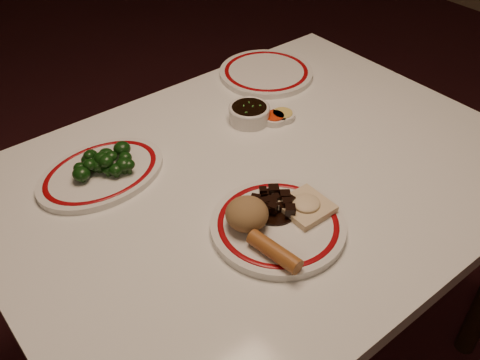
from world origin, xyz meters
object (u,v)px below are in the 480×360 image
Objects in this scene: main_plate at (278,226)px; soy_bowl at (249,114)px; rice_mound at (247,214)px; broccoli_pile at (103,162)px; spring_roll at (274,251)px; broccoli_plate at (101,173)px; fried_wonton at (306,206)px; dining_table at (263,201)px; stirfry_heap at (275,204)px.

soy_bowl reaches higher than main_plate.
rice_mound is 0.57× the size of broccoli_pile.
main_plate is 3.07× the size of spring_roll.
main_plate is 0.42m from broccoli_plate.
rice_mound is 0.13m from fried_wonton.
broccoli_plate is (-0.26, 0.38, -0.02)m from fried_wonton.
dining_table is at bearing 79.54° from fried_wonton.
main_plate is 4.10× the size of rice_mound.
broccoli_plate is at bearing 117.65° from main_plate.
spring_roll is 1.20× the size of fried_wonton.
spring_roll is 0.48m from soy_bowl.
broccoli_plate is (-0.29, 0.21, 0.10)m from dining_table.
dining_table is 10.64× the size of spring_roll.
main_plate is 2.33× the size of broccoli_pile.
broccoli_pile is (-0.12, 0.43, 0.01)m from spring_roll.
rice_mound is at bearing -68.35° from broccoli_pile.
soy_bowl is (0.18, 0.30, -0.01)m from stirfry_heap.
soy_bowl is at bearing 48.62° from spring_roll.
rice_mound reaches higher than main_plate.
rice_mound is 0.81× the size of stirfry_heap.
soy_bowl is at bearing -4.96° from broccoli_plate.
broccoli_pile reaches higher than spring_roll.
fried_wonton is at bearing -43.61° from stirfry_heap.
main_plate is at bearing -121.84° from stirfry_heap.
soy_bowl is (0.11, 0.18, 0.11)m from dining_table.
spring_roll is at bearing -74.55° from broccoli_pile.
dining_table is at bearing -36.11° from broccoli_plate.
main_plate is 0.09m from spring_roll.
soy_bowl is (0.26, 0.30, -0.03)m from rice_mound.
rice_mound is 0.10m from spring_roll.
broccoli_plate is at bearing 175.04° from soy_bowl.
fried_wonton is 0.91× the size of soy_bowl.
stirfry_heap is (0.02, 0.04, 0.02)m from main_plate.
stirfry_heap reaches higher than fried_wonton.
broccoli_pile reaches higher than dining_table.
dining_table is at bearing -120.42° from soy_bowl.
main_plate reaches higher than broccoli_plate.
spring_roll is 1.09× the size of stirfry_heap.
soy_bowl is (0.39, -0.03, -0.02)m from broccoli_pile.
stirfry_heap is at bearing 2.52° from rice_mound.
stirfry_heap reaches higher than soy_bowl.
broccoli_pile is at bearing 98.25° from spring_roll.
fried_wonton is (0.07, -0.01, 0.02)m from main_plate.
fried_wonton is 0.46m from broccoli_plate.
broccoli_pile is (-0.19, 0.37, 0.03)m from main_plate.
main_plate is 0.05m from stirfry_heap.
fried_wonton is 0.45m from broccoli_pile.
stirfry_heap is at bearing 136.39° from fried_wonton.
broccoli_pile is (-0.28, 0.21, 0.13)m from dining_table.
rice_mound reaches higher than fried_wonton.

